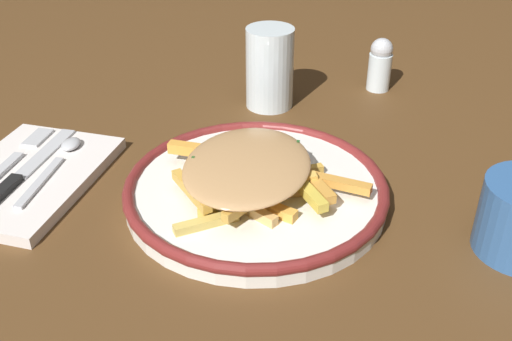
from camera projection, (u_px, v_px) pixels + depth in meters
ground_plane at (256, 200)px, 0.69m from camera, size 2.60×2.60×0.00m
plate at (256, 190)px, 0.68m from camera, size 0.30×0.30×0.03m
fries_heap at (252, 171)px, 0.66m from camera, size 0.24×0.23×0.04m
napkin at (27, 178)px, 0.71m from camera, size 0.15×0.22×0.01m
fork at (10, 163)px, 0.73m from camera, size 0.03×0.18×0.00m
knife at (16, 179)px, 0.69m from camera, size 0.02×0.21×0.01m
spoon at (59, 158)px, 0.73m from camera, size 0.03×0.15×0.01m
water_glass at (270, 68)px, 0.87m from camera, size 0.07×0.07×0.12m
salt_shaker at (380, 64)px, 0.92m from camera, size 0.04×0.04×0.08m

